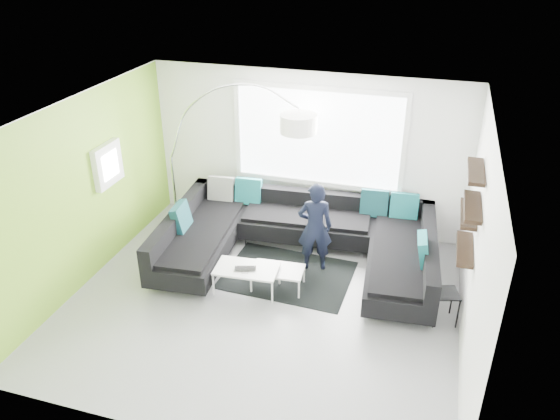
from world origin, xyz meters
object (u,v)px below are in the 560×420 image
Objects in this scene: coffee_table at (262,278)px; person at (315,227)px; arc_lamp at (171,158)px; laptop at (245,270)px; sectional_sofa at (298,244)px; side_table at (443,306)px.

coffee_table is 1.13m from person.
coffee_table is at bearing -33.92° from arc_lamp.
laptop is at bearing -40.01° from arc_lamp.
side_table is at bearing -23.48° from sectional_sofa.
side_table is 2.22m from person.
sectional_sofa is 3.66× the size of coffee_table.
coffee_table is (-0.34, -0.79, -0.20)m from sectional_sofa.
arc_lamp is at bearing 161.69° from sectional_sofa.
arc_lamp is 2.62m from laptop.
coffee_table is 0.81× the size of person.
arc_lamp reaches higher than coffee_table.
sectional_sofa is 0.43m from person.
side_table is at bearing -16.69° from arc_lamp.
side_table is (2.27, -0.78, -0.16)m from sectional_sofa.
side_table is at bearing -4.05° from coffee_table.
coffee_table is 0.34m from laptop.
side_table is 1.32× the size of laptop.
arc_lamp is (-2.42, 0.60, 0.95)m from sectional_sofa.
person is at bearing -3.68° from sectional_sofa.
laptop is at bearing 33.75° from person.
sectional_sofa reaches higher than laptop.
arc_lamp is 5.72× the size of side_table.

